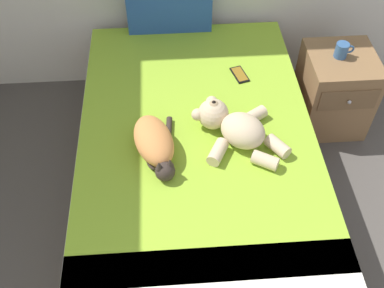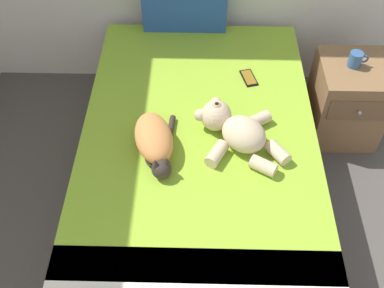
{
  "view_description": "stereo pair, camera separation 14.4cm",
  "coord_description": "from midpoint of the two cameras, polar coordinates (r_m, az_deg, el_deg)",
  "views": [
    {
      "loc": [
        1.43,
        1.12,
        2.33
      ],
      "look_at": [
        1.54,
        2.66,
        0.56
      ],
      "focal_mm": 42.37,
      "sensor_mm": 36.0,
      "label": 1
    },
    {
      "loc": [
        1.57,
        1.12,
        2.33
      ],
      "look_at": [
        1.54,
        2.66,
        0.56
      ],
      "focal_mm": 42.37,
      "sensor_mm": 36.0,
      "label": 2
    }
  ],
  "objects": [
    {
      "name": "bed",
      "position": [
        2.64,
        -0.97,
        -2.38
      ],
      "size": [
        1.32,
        2.05,
        0.53
      ],
      "color": "olive",
      "rests_on": "ground_plane"
    },
    {
      "name": "cat",
      "position": [
        2.3,
        -6.46,
        -0.0
      ],
      "size": [
        0.27,
        0.44,
        0.15
      ],
      "color": "#D18447",
      "rests_on": "bed"
    },
    {
      "name": "nightstand",
      "position": [
        3.17,
        16.21,
        6.43
      ],
      "size": [
        0.43,
        0.47,
        0.55
      ],
      "color": "olive",
      "rests_on": "ground_plane"
    },
    {
      "name": "mug",
      "position": [
        2.97,
        17.03,
        11.19
      ],
      "size": [
        0.12,
        0.08,
        0.09
      ],
      "color": "#33598C",
      "rests_on": "nightstand"
    },
    {
      "name": "cell_phone",
      "position": [
        2.78,
        4.53,
        8.67
      ],
      "size": [
        0.11,
        0.16,
        0.01
      ],
      "color": "black",
      "rests_on": "bed"
    },
    {
      "name": "teddy_bear",
      "position": [
        2.36,
        3.59,
        2.14
      ],
      "size": [
        0.5,
        0.48,
        0.18
      ],
      "color": "beige",
      "rests_on": "bed"
    }
  ]
}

